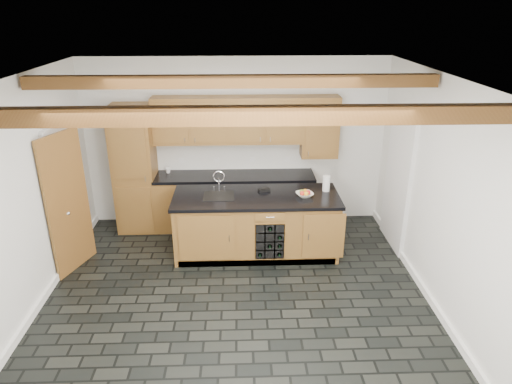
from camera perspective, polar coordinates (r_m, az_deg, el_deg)
ground at (r=6.05m, az=-2.45°, el=-13.50°), size 5.00×5.00×0.00m
room_shell at (r=5.80m, az=-3.52°, el=1.97°), size 5.01×5.00×5.00m
back_cabinetry at (r=7.60m, az=-5.34°, el=2.57°), size 3.65×0.62×2.20m
island at (r=6.91m, az=0.08°, el=-4.06°), size 2.48×0.96×0.93m
faucet at (r=6.75m, az=-4.66°, el=-0.14°), size 0.45×0.40×0.34m
kitchen_scale at (r=6.89m, az=1.01°, el=0.32°), size 0.19×0.14×0.05m
fruit_bowl at (r=6.73m, az=6.10°, el=-0.32°), size 0.30×0.30×0.06m
fruit_cluster at (r=6.72m, az=6.11°, el=-0.07°), size 0.16×0.17×0.07m
paper_towel at (r=6.94m, az=8.79°, el=1.06°), size 0.11×0.11×0.24m
mug at (r=7.77m, az=-10.94°, el=2.66°), size 0.11×0.11×0.09m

